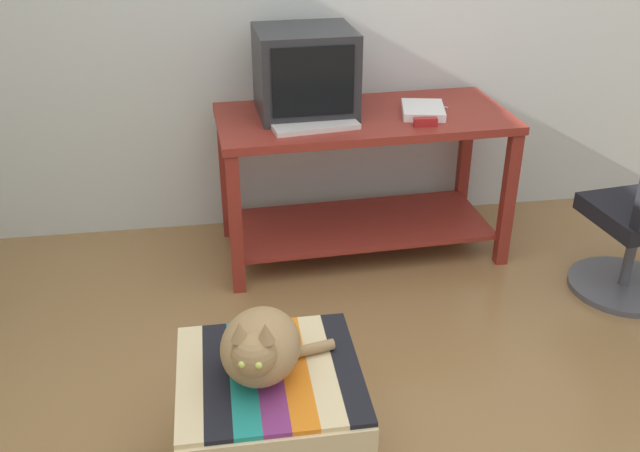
{
  "coord_description": "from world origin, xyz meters",
  "views": [
    {
      "loc": [
        -0.4,
        -1.65,
        1.89
      ],
      "look_at": [
        -0.02,
        0.85,
        0.55
      ],
      "focal_mm": 39.89,
      "sensor_mm": 36.0,
      "label": 1
    }
  ],
  "objects_px": {
    "stapler": "(425,122)",
    "desk": "(362,159)",
    "keyboard": "(315,126)",
    "book": "(423,110)",
    "ottoman_with_blanket": "(271,422)",
    "tv_monitor": "(305,73)",
    "cat": "(260,347)"
  },
  "relations": [
    {
      "from": "keyboard",
      "to": "book",
      "type": "xyz_separation_m",
      "value": [
        0.55,
        0.12,
        0.01
      ]
    },
    {
      "from": "desk",
      "to": "ottoman_with_blanket",
      "type": "relative_size",
      "value": 2.5
    },
    {
      "from": "book",
      "to": "stapler",
      "type": "bearing_deg",
      "value": -90.61
    },
    {
      "from": "desk",
      "to": "stapler",
      "type": "distance_m",
      "value": 0.41
    },
    {
      "from": "keyboard",
      "to": "book",
      "type": "distance_m",
      "value": 0.57
    },
    {
      "from": "book",
      "to": "stapler",
      "type": "relative_size",
      "value": 2.31
    },
    {
      "from": "desk",
      "to": "keyboard",
      "type": "height_order",
      "value": "keyboard"
    },
    {
      "from": "cat",
      "to": "stapler",
      "type": "height_order",
      "value": "stapler"
    },
    {
      "from": "cat",
      "to": "tv_monitor",
      "type": "bearing_deg",
      "value": 90.5
    },
    {
      "from": "stapler",
      "to": "cat",
      "type": "bearing_deg",
      "value": 149.11
    },
    {
      "from": "ottoman_with_blanket",
      "to": "cat",
      "type": "relative_size",
      "value": 1.44
    },
    {
      "from": "tv_monitor",
      "to": "keyboard",
      "type": "height_order",
      "value": "tv_monitor"
    },
    {
      "from": "desk",
      "to": "stapler",
      "type": "height_order",
      "value": "stapler"
    },
    {
      "from": "keyboard",
      "to": "stapler",
      "type": "xyz_separation_m",
      "value": [
        0.51,
        -0.05,
        0.01
      ]
    },
    {
      "from": "tv_monitor",
      "to": "book",
      "type": "xyz_separation_m",
      "value": [
        0.57,
        -0.1,
        -0.18
      ]
    },
    {
      "from": "keyboard",
      "to": "stapler",
      "type": "distance_m",
      "value": 0.52
    },
    {
      "from": "ottoman_with_blanket",
      "to": "tv_monitor",
      "type": "bearing_deg",
      "value": 77.91
    },
    {
      "from": "cat",
      "to": "stapler",
      "type": "distance_m",
      "value": 1.57
    },
    {
      "from": "stapler",
      "to": "desk",
      "type": "bearing_deg",
      "value": 54.1
    },
    {
      "from": "desk",
      "to": "tv_monitor",
      "type": "relative_size",
      "value": 3.04
    },
    {
      "from": "tv_monitor",
      "to": "keyboard",
      "type": "distance_m",
      "value": 0.3
    },
    {
      "from": "keyboard",
      "to": "book",
      "type": "height_order",
      "value": "book"
    },
    {
      "from": "desk",
      "to": "ottoman_with_blanket",
      "type": "bearing_deg",
      "value": -114.9
    },
    {
      "from": "tv_monitor",
      "to": "cat",
      "type": "relative_size",
      "value": 1.18
    },
    {
      "from": "keyboard",
      "to": "ottoman_with_blanket",
      "type": "bearing_deg",
      "value": -112.69
    },
    {
      "from": "desk",
      "to": "ottoman_with_blanket",
      "type": "height_order",
      "value": "desk"
    },
    {
      "from": "tv_monitor",
      "to": "keyboard",
      "type": "bearing_deg",
      "value": -88.83
    },
    {
      "from": "desk",
      "to": "tv_monitor",
      "type": "distance_m",
      "value": 0.52
    },
    {
      "from": "book",
      "to": "cat",
      "type": "distance_m",
      "value": 1.73
    },
    {
      "from": "desk",
      "to": "ottoman_with_blanket",
      "type": "xyz_separation_m",
      "value": [
        -0.61,
        -1.47,
        -0.3
      ]
    },
    {
      "from": "tv_monitor",
      "to": "ottoman_with_blanket",
      "type": "bearing_deg",
      "value": -104.55
    },
    {
      "from": "tv_monitor",
      "to": "ottoman_with_blanket",
      "type": "distance_m",
      "value": 1.74
    }
  ]
}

